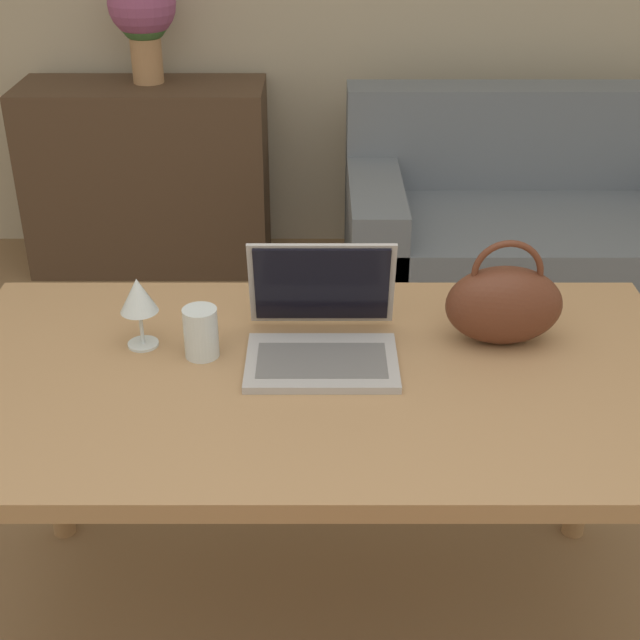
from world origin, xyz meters
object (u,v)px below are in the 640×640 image
laptop (322,325)px  flower_vase (143,13)px  wine_glass (138,298)px  handbag (504,304)px  couch (539,239)px  drinking_glass (201,333)px

laptop → flower_vase: (-0.71, 2.06, 0.27)m
wine_glass → handbag: (0.76, 0.02, -0.02)m
laptop → flower_vase: flower_vase is taller
wine_glass → flower_vase: flower_vase is taller
couch → laptop: 1.91m
wine_glass → handbag: size_ratio=0.64×
couch → flower_vase: bearing=164.5°
couch → wine_glass: 2.11m
couch → laptop: laptop is taller
laptop → handbag: bearing=5.3°
wine_glass → laptop: bearing=-2.8°
laptop → flower_vase: 2.20m
laptop → flower_vase: size_ratio=0.70×
wine_glass → handbag: 0.76m
couch → wine_glass: bearing=-127.8°
laptop → handbag: (0.38, 0.04, 0.03)m
laptop → drinking_glass: (-0.25, -0.02, -0.01)m
handbag → laptop: bearing=-174.7°
couch → flower_vase: size_ratio=3.40×
flower_vase → handbag: bearing=-61.7°
drinking_glass → handbag: handbag is taller
drinking_glass → handbag: bearing=5.3°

